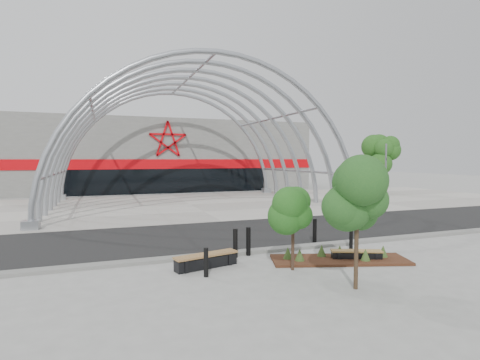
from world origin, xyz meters
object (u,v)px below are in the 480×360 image
object	(u,v)px
bench_1	(356,256)
bollard_2	(235,243)
street_tree_0	(293,198)
street_tree_1	(357,200)
bench_0	(206,261)
signal_pole	(386,175)

from	to	relation	value
bench_1	bollard_2	distance (m)	4.41
bench_1	street_tree_0	bearing A→B (deg)	-175.61
street_tree_0	bollard_2	bearing A→B (deg)	120.75
street_tree_1	bench_0	bearing A→B (deg)	134.79
bench_0	bench_1	world-z (taller)	bench_0
street_tree_0	bench_0	world-z (taller)	street_tree_0
bollard_2	street_tree_0	bearing A→B (deg)	-59.25
street_tree_0	bollard_2	size ratio (longest dim) A/B	3.08
bench_1	bollard_2	size ratio (longest dim) A/B	1.69
street_tree_0	street_tree_1	distance (m)	2.36
bench_0	bollard_2	xyz separation A→B (m)	(1.35, 0.88, 0.31)
street_tree_0	bench_1	xyz separation A→B (m)	(2.70, 0.21, -2.20)
bench_0	bench_1	bearing A→B (deg)	-11.00
signal_pole	bollard_2	distance (m)	17.48
signal_pole	bollard_2	size ratio (longest dim) A/B	4.42
signal_pole	bollard_2	bearing A→B (deg)	-148.76
signal_pole	bench_0	world-z (taller)	signal_pole
signal_pole	bench_0	size ratio (longest dim) A/B	2.08
bench_1	street_tree_1	bearing A→B (deg)	-127.87
bench_0	street_tree_1	bearing A→B (deg)	-45.21
street_tree_0	bench_0	distance (m)	3.61
street_tree_1	bollard_2	world-z (taller)	street_tree_1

